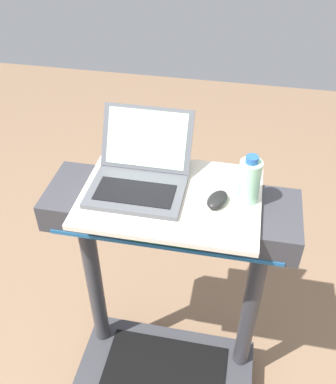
% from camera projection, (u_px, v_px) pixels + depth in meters
% --- Properties ---
extents(desk_board, '(0.62, 0.44, 0.02)m').
position_uv_depth(desk_board, '(171.00, 196.00, 1.51)').
color(desk_board, beige).
rests_on(desk_board, treadmill_base).
extents(laptop, '(0.33, 0.34, 0.22)m').
position_uv_depth(laptop, '(140.00, 174.00, 1.52)').
color(laptop, '#515459').
rests_on(laptop, desk_board).
extents(computer_mouse, '(0.09, 0.11, 0.03)m').
position_uv_depth(computer_mouse, '(217.00, 200.00, 1.45)').
color(computer_mouse, black).
rests_on(computer_mouse, desk_board).
extents(water_bottle, '(0.08, 0.08, 0.18)m').
position_uv_depth(water_bottle, '(249.00, 181.00, 1.43)').
color(water_bottle, '#9EDBB2').
rests_on(water_bottle, desk_board).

